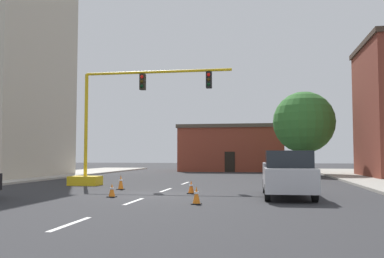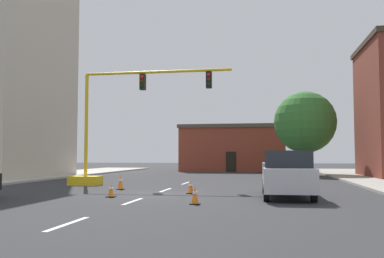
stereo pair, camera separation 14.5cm
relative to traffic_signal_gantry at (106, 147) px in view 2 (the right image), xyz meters
name	(u,v)px [view 2 (the right image)]	position (x,y,z in m)	size (l,w,h in m)	color
ground_plane	(153,194)	(4.31, -5.10, -2.29)	(160.00, 160.00, 0.00)	#2D2D30
lane_stripe_seg_1	(68,224)	(4.31, -13.60, -2.28)	(0.16, 2.40, 0.01)	silver
lane_stripe_seg_2	(133,201)	(4.31, -8.10, -2.28)	(0.16, 2.40, 0.01)	silver
lane_stripe_seg_3	(166,190)	(4.31, -2.60, -2.28)	(0.16, 2.40, 0.01)	silver
lane_stripe_seg_4	(186,183)	(4.31, 2.90, -2.28)	(0.16, 2.40, 0.01)	silver
building_brick_center	(233,148)	(5.74, 25.20, 0.35)	(11.89, 7.58, 5.24)	brown
traffic_signal_gantry	(106,147)	(0.00, 0.00, 0.00)	(9.76, 1.20, 6.83)	yellow
tree_right_far	(305,122)	(13.02, 15.51, 2.54)	(5.61, 5.61, 7.63)	brown
pickup_truck_silver	(287,175)	(10.33, -5.43, -1.31)	(2.10, 5.44, 1.99)	#BCBCC1
traffic_cone_roadside_a	(195,195)	(6.87, -8.68, -1.96)	(0.36, 0.36, 0.66)	black
traffic_cone_roadside_b	(111,190)	(2.87, -6.66, -2.00)	(0.36, 0.36, 0.59)	black
traffic_cone_roadside_c	(191,187)	(5.96, -4.45, -1.98)	(0.36, 0.36, 0.62)	black
traffic_cone_roadside_d	(121,182)	(1.90, -2.72, -1.90)	(0.36, 0.36, 0.79)	black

